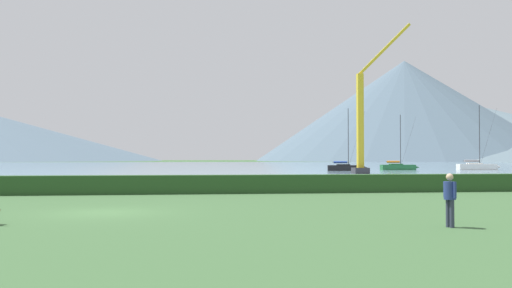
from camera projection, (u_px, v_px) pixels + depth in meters
ground_plane at (106, 213)px, 21.25m from camera, size 1000.00×1000.00×0.00m
harbor_water at (175, 165)px, 157.12m from camera, size 320.00×246.00×0.00m
hedge_line at (133, 185)px, 32.18m from camera, size 80.00×1.20×1.10m
sailboat_slip_0 at (477, 166)px, 97.80m from camera, size 7.73×3.33×11.55m
sailboat_slip_2 at (346, 167)px, 90.80m from camera, size 6.87×3.14×10.35m
sailboat_slip_3 at (398, 167)px, 96.71m from camera, size 6.91×2.52×9.78m
person_standing_walker at (450, 196)px, 16.76m from camera, size 0.36×0.56×1.65m
dock_crane at (363, 126)px, 74.09m from camera, size 8.21×2.00×20.65m
distant_hill_central_peak at (460, 131)px, 424.08m from camera, size 303.51×303.51×45.72m
distant_hill_east_ridge at (405, 111)px, 386.47m from camera, size 210.17×210.17×70.81m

